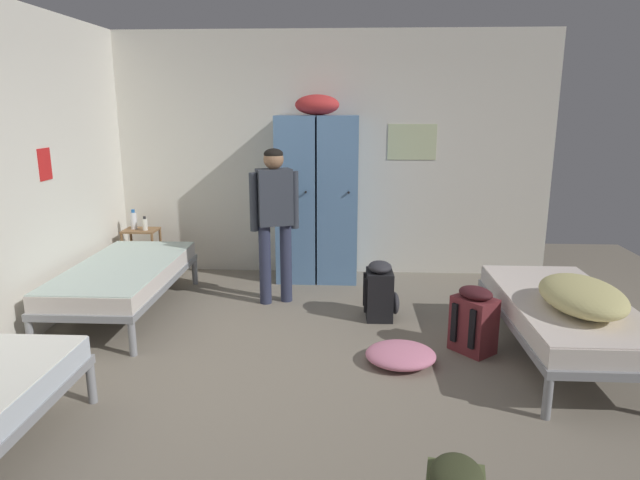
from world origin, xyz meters
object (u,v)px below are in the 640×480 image
(clothes_pile_pink, at_px, (401,355))
(backpack_maroon, at_px, (475,321))
(shelf_unit, at_px, (142,248))
(water_bottle, at_px, (134,220))
(bedding_heap, at_px, (582,296))
(lotion_bottle, at_px, (145,224))
(bed_right, at_px, (564,312))
(bed_left_rear, at_px, (124,275))
(person_traveler, at_px, (275,212))
(backpack_black, at_px, (380,292))
(locker_bank, at_px, (317,196))

(clothes_pile_pink, bearing_deg, backpack_maroon, 22.80)
(shelf_unit, bearing_deg, water_bottle, 165.96)
(bedding_heap, xyz_separation_m, lotion_bottle, (-4.03, 2.12, 0.04))
(bed_right, height_order, bed_left_rear, same)
(bed_right, height_order, clothes_pile_pink, bed_right)
(water_bottle, distance_m, backpack_maroon, 3.98)
(bed_right, bearing_deg, water_bottle, 155.01)
(bed_left_rear, xyz_separation_m, person_traveler, (1.41, 0.39, 0.56))
(backpack_black, relative_size, backpack_maroon, 1.00)
(backpack_black, bearing_deg, bed_left_rear, -179.98)
(water_bottle, relative_size, clothes_pile_pink, 0.42)
(backpack_maroon, bearing_deg, person_traveler, 148.46)
(backpack_maroon, distance_m, clothes_pile_pink, 0.69)
(shelf_unit, xyz_separation_m, backpack_maroon, (3.41, -1.84, -0.09))
(person_traveler, bearing_deg, bed_left_rear, -164.54)
(lotion_bottle, xyz_separation_m, backpack_black, (2.62, -1.11, -0.38))
(bedding_heap, relative_size, lotion_bottle, 5.34)
(water_bottle, distance_m, backpack_black, 3.03)
(water_bottle, bearing_deg, bed_right, -24.99)
(bedding_heap, relative_size, person_traveler, 0.55)
(bed_right, distance_m, person_traveler, 2.75)
(shelf_unit, height_order, backpack_maroon, shelf_unit)
(water_bottle, bearing_deg, locker_bank, 1.03)
(shelf_unit, xyz_separation_m, backpack_black, (2.69, -1.15, -0.09))
(shelf_unit, distance_m, water_bottle, 0.34)
(person_traveler, xyz_separation_m, water_bottle, (-1.74, 0.78, -0.27))
(backpack_maroon, height_order, clothes_pile_pink, backpack_maroon)
(water_bottle, xyz_separation_m, lotion_bottle, (0.15, -0.06, -0.03))
(bed_left_rear, bearing_deg, locker_bank, 34.16)
(person_traveler, bearing_deg, clothes_pile_pink, -49.38)
(bed_left_rear, height_order, clothes_pile_pink, bed_left_rear)
(bedding_heap, xyz_separation_m, backpack_maroon, (-0.69, 0.32, -0.34))
(lotion_bottle, bearing_deg, water_bottle, 158.20)
(bed_right, relative_size, bed_left_rear, 1.00)
(clothes_pile_pink, bearing_deg, water_bottle, 143.69)
(lotion_bottle, relative_size, backpack_black, 0.29)
(person_traveler, bearing_deg, water_bottle, 155.76)
(shelf_unit, height_order, water_bottle, water_bottle)
(shelf_unit, xyz_separation_m, lotion_bottle, (0.07, -0.04, 0.30))
(shelf_unit, bearing_deg, bed_right, -25.19)
(locker_bank, xyz_separation_m, shelf_unit, (-2.03, -0.06, -0.62))
(backpack_black, bearing_deg, water_bottle, 157.12)
(bedding_heap, distance_m, person_traveler, 2.84)
(shelf_unit, distance_m, bed_right, 4.51)
(locker_bank, relative_size, backpack_maroon, 3.76)
(bed_right, xyz_separation_m, clothes_pile_pink, (-1.28, -0.18, -0.31))
(bed_right, relative_size, lotion_bottle, 11.77)
(shelf_unit, relative_size, bed_left_rear, 0.30)
(water_bottle, bearing_deg, lotion_bottle, -21.80)
(water_bottle, bearing_deg, person_traveler, -24.24)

